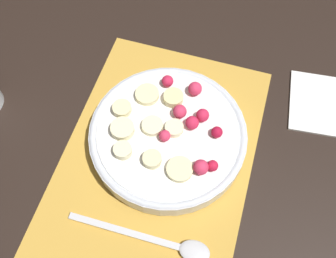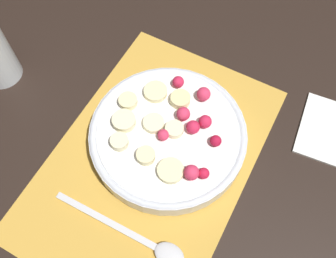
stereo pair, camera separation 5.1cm
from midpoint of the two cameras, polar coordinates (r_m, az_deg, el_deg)
The scene contains 4 objects.
ground_plane at distance 0.58m, azimuth -4.34°, elevation -5.32°, with size 3.00×3.00×0.00m, color black.
placemat at distance 0.57m, azimuth -4.36°, elevation -5.21°, with size 0.42×0.28×0.01m.
fruit_bowl at distance 0.56m, azimuth -2.57°, elevation -1.10°, with size 0.24×0.24×0.05m.
spoon at distance 0.53m, azimuth -2.79°, elevation -17.36°, with size 0.03×0.20×0.01m.
Camera 1 is at (0.20, 0.08, 0.53)m, focal length 40.00 mm.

